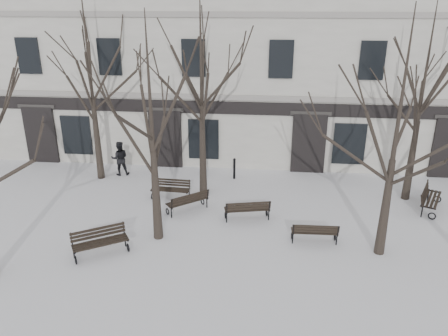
# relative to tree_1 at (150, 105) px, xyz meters

# --- Properties ---
(ground) EXTENTS (100.00, 100.00, 0.00)m
(ground) POSITION_rel_tree_1_xyz_m (2.20, -0.96, -4.82)
(ground) COLOR silver
(ground) RESTS_ON ground
(building) EXTENTS (40.40, 10.20, 11.40)m
(building) POSITION_rel_tree_1_xyz_m (2.20, 12.00, 0.69)
(building) COLOR beige
(building) RESTS_ON ground
(tree_1) EXTENTS (5.40, 5.40, 7.71)m
(tree_1) POSITION_rel_tree_1_xyz_m (0.00, 0.00, 0.00)
(tree_1) COLOR black
(tree_1) RESTS_ON ground
(tree_2) EXTENTS (5.52, 5.52, 7.89)m
(tree_2) POSITION_rel_tree_1_xyz_m (7.60, -0.20, 0.11)
(tree_2) COLOR black
(tree_2) RESTS_ON ground
(tree_4) EXTENTS (6.26, 6.26, 8.95)m
(tree_4) POSITION_rel_tree_1_xyz_m (-4.07, 5.17, 0.77)
(tree_4) COLOR black
(tree_4) RESTS_ON ground
(tree_5) EXTENTS (6.02, 6.02, 8.60)m
(tree_5) POSITION_rel_tree_1_xyz_m (1.02, 3.96, 0.55)
(tree_5) COLOR black
(tree_5) RESTS_ON ground
(tree_6) EXTENTS (5.65, 5.65, 8.07)m
(tree_6) POSITION_rel_tree_1_xyz_m (9.66, 4.30, 0.22)
(tree_6) COLOR black
(tree_6) RESTS_ON ground
(bench_0) EXTENTS (1.83, 1.49, 0.90)m
(bench_0) POSITION_rel_tree_1_xyz_m (-1.64, -1.25, -4.33)
(bench_0) COLOR black
(bench_0) RESTS_ON ground
(bench_1) EXTENTS (1.80, 0.99, 0.87)m
(bench_1) POSITION_rel_tree_1_xyz_m (3.07, 1.65, -4.35)
(bench_1) COLOR black
(bench_1) RESTS_ON ground
(bench_2) EXTENTS (1.61, 0.63, 0.80)m
(bench_2) POSITION_rel_tree_1_xyz_m (5.48, 0.23, -4.39)
(bench_2) COLOR black
(bench_2) RESTS_ON ground
(bench_3) EXTENTS (1.65, 0.68, 0.82)m
(bench_3) POSITION_rel_tree_1_xyz_m (-0.27, 3.29, -4.38)
(bench_3) COLOR black
(bench_3) RESTS_ON ground
(bench_4) EXTENTS (1.67, 1.54, 0.86)m
(bench_4) POSITION_rel_tree_1_xyz_m (0.69, 2.11, -4.36)
(bench_4) COLOR black
(bench_4) RESTS_ON ground
(bench_5) EXTENTS (1.37, 1.94, 0.93)m
(bench_5) POSITION_rel_tree_1_xyz_m (10.28, 3.35, -4.31)
(bench_5) COLOR black
(bench_5) RESTS_ON ground
(bollard_a) EXTENTS (0.13, 0.13, 1.03)m
(bollard_a) POSITION_rel_tree_1_xyz_m (2.23, 5.72, -4.27)
(bollard_a) COLOR black
(bollard_a) RESTS_ON ground
(bollard_b) EXTENTS (0.14, 0.14, 1.12)m
(bollard_b) POSITION_rel_tree_1_xyz_m (10.20, 5.71, -4.22)
(bollard_b) COLOR black
(bollard_b) RESTS_ON ground
(pedestrian_b) EXTENTS (0.97, 0.85, 1.67)m
(pedestrian_b) POSITION_rel_tree_1_xyz_m (-3.26, 5.65, -4.82)
(pedestrian_b) COLOR black
(pedestrian_b) RESTS_ON ground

